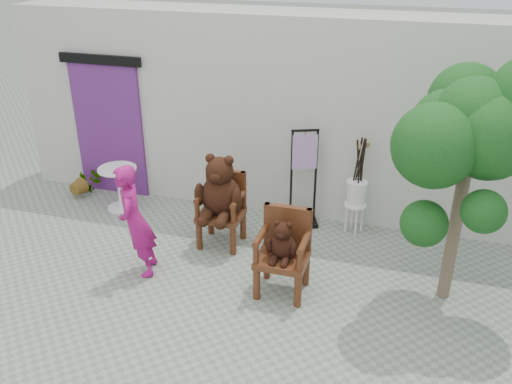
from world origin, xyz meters
TOP-DOWN VIEW (x-y plane):
  - ground_plane at (0.00, 0.00)m, footprint 60.00×60.00m
  - back_wall at (0.00, 3.10)m, footprint 9.00×1.00m
  - doorway at (-3.00, 2.58)m, footprint 1.40×0.11m
  - chair_big at (-0.67, 1.47)m, footprint 0.67×0.71m
  - chair_small at (0.43, 0.65)m, footprint 0.61×0.56m
  - person at (-1.45, 0.48)m, footprint 0.52×0.63m
  - cafe_table at (-2.59, 2.01)m, footprint 0.60×0.60m
  - display_stand at (0.30, 2.35)m, footprint 0.55×0.49m
  - stool_bucket at (1.08, 2.35)m, footprint 0.32×0.32m
  - tree at (2.40, 1.05)m, footprint 1.85×1.64m
  - potted_plant at (-3.40, 2.26)m, footprint 0.49×0.44m

SIDE VIEW (x-z plane):
  - ground_plane at x=0.00m, z-range 0.00..0.00m
  - potted_plant at x=-3.40m, z-range 0.00..0.48m
  - cafe_table at x=-2.59m, z-range 0.09..0.79m
  - display_stand at x=0.30m, z-range -0.17..1.34m
  - chair_small at x=0.43m, z-range 0.08..1.15m
  - stool_bucket at x=1.08m, z-range -0.08..1.37m
  - person at x=-1.45m, z-range 0.00..1.49m
  - chair_big at x=-0.67m, z-range 0.08..1.44m
  - doorway at x=-3.00m, z-range 0.00..2.33m
  - back_wall at x=0.00m, z-range 0.00..3.00m
  - tree at x=2.40m, z-range 0.70..3.67m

